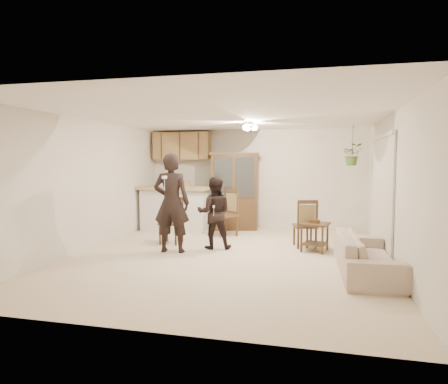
% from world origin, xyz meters
% --- Properties ---
extents(floor, '(6.50, 6.50, 0.00)m').
position_xyz_m(floor, '(0.00, 0.00, 0.00)').
color(floor, beige).
rests_on(floor, ground).
extents(ceiling, '(5.50, 6.50, 0.02)m').
position_xyz_m(ceiling, '(0.00, 0.00, 2.50)').
color(ceiling, white).
rests_on(ceiling, wall_back).
extents(wall_back, '(5.50, 0.02, 2.50)m').
position_xyz_m(wall_back, '(0.00, 3.25, 1.25)').
color(wall_back, beige).
rests_on(wall_back, ground).
extents(wall_front, '(5.50, 0.02, 2.50)m').
position_xyz_m(wall_front, '(0.00, -3.25, 1.25)').
color(wall_front, beige).
rests_on(wall_front, ground).
extents(wall_left, '(0.02, 6.50, 2.50)m').
position_xyz_m(wall_left, '(-2.75, 0.00, 1.25)').
color(wall_left, beige).
rests_on(wall_left, ground).
extents(wall_right, '(0.02, 6.50, 2.50)m').
position_xyz_m(wall_right, '(2.75, 0.00, 1.25)').
color(wall_right, beige).
rests_on(wall_right, ground).
extents(breakfast_bar, '(1.60, 0.55, 1.00)m').
position_xyz_m(breakfast_bar, '(-1.85, 2.35, 0.50)').
color(breakfast_bar, silver).
rests_on(breakfast_bar, floor).
extents(bar_top, '(1.75, 0.70, 0.08)m').
position_xyz_m(bar_top, '(-1.85, 2.35, 1.05)').
color(bar_top, tan).
rests_on(bar_top, breakfast_bar).
extents(upper_cabinets, '(1.50, 0.34, 0.70)m').
position_xyz_m(upper_cabinets, '(-1.90, 3.07, 2.10)').
color(upper_cabinets, olive).
rests_on(upper_cabinets, wall_back).
extents(vertical_blinds, '(0.06, 2.30, 2.10)m').
position_xyz_m(vertical_blinds, '(2.71, 0.90, 1.10)').
color(vertical_blinds, beige).
rests_on(vertical_blinds, wall_right).
extents(ceiling_fixture, '(0.36, 0.36, 0.20)m').
position_xyz_m(ceiling_fixture, '(0.20, 1.20, 2.40)').
color(ceiling_fixture, '#FFEABF').
rests_on(ceiling_fixture, ceiling).
extents(hanging_plant, '(0.43, 0.37, 0.48)m').
position_xyz_m(hanging_plant, '(2.30, 2.40, 1.85)').
color(hanging_plant, '#3B6327').
rests_on(hanging_plant, ceiling).
extents(plant_cord, '(0.01, 0.01, 0.65)m').
position_xyz_m(plant_cord, '(2.30, 2.40, 2.17)').
color(plant_cord, black).
rests_on(plant_cord, ceiling).
extents(sofa, '(0.81, 1.90, 0.73)m').
position_xyz_m(sofa, '(2.32, -0.58, 0.37)').
color(sofa, beige).
rests_on(sofa, floor).
extents(adult, '(0.69, 0.49, 1.80)m').
position_xyz_m(adult, '(-1.08, 0.14, 0.90)').
color(adult, black).
rests_on(adult, floor).
extents(child, '(0.76, 0.65, 1.35)m').
position_xyz_m(child, '(-0.38, 0.63, 0.68)').
color(child, black).
rests_on(child, floor).
extents(china_hutch, '(1.29, 0.75, 1.91)m').
position_xyz_m(china_hutch, '(-0.47, 2.85, 0.94)').
color(china_hutch, '#3C2615').
rests_on(china_hutch, floor).
extents(side_table, '(0.60, 0.60, 0.60)m').
position_xyz_m(side_table, '(1.53, 0.82, 0.28)').
color(side_table, '#3C2615').
rests_on(side_table, floor).
extents(chair_bar, '(0.44, 0.44, 0.95)m').
position_xyz_m(chair_bar, '(-1.37, 0.88, 0.27)').
color(chair_bar, '#3C2615').
rests_on(chair_bar, floor).
extents(chair_hutch_left, '(0.67, 0.67, 1.08)m').
position_xyz_m(chair_hutch_left, '(-0.48, 1.93, 0.30)').
color(chair_hutch_left, '#3C2615').
rests_on(chair_hutch_left, floor).
extents(chair_hutch_right, '(0.53, 0.53, 0.96)m').
position_xyz_m(chair_hutch_right, '(1.34, 1.17, 0.27)').
color(chair_hutch_right, '#3C2615').
rests_on(chair_hutch_right, floor).
extents(controller_adult, '(0.06, 0.16, 0.05)m').
position_xyz_m(controller_adult, '(-1.04, -0.30, 1.42)').
color(controller_adult, white).
rests_on(controller_adult, adult).
extents(controller_child, '(0.06, 0.13, 0.04)m').
position_xyz_m(controller_child, '(-0.31, 0.31, 0.86)').
color(controller_child, white).
rests_on(controller_child, child).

